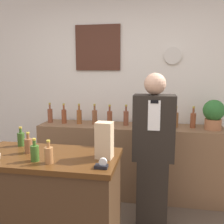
# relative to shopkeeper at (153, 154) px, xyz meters

# --- Properties ---
(back_wall) EXTENTS (5.20, 0.09, 2.70)m
(back_wall) POSITION_rel_shopkeeper_xyz_m (-0.42, 0.94, 0.57)
(back_wall) COLOR silver
(back_wall) RESTS_ON ground_plane
(back_shelf) EXTENTS (2.29, 0.46, 0.92)m
(back_shelf) POSITION_rel_shopkeeper_xyz_m (-0.31, 0.65, -0.33)
(back_shelf) COLOR brown
(back_shelf) RESTS_ON ground_plane
(display_counter) EXTENTS (1.14, 0.58, 0.95)m
(display_counter) POSITION_rel_shopkeeper_xyz_m (-0.83, -0.64, -0.32)
(display_counter) COLOR #422B19
(display_counter) RESTS_ON ground_plane
(shopkeeper) EXTENTS (0.40, 0.25, 1.58)m
(shopkeeper) POSITION_rel_shopkeeper_xyz_m (0.00, 0.00, 0.00)
(shopkeeper) COLOR black
(shopkeeper) RESTS_ON ground_plane
(potted_plant) EXTENTS (0.25, 0.25, 0.35)m
(potted_plant) POSITION_rel_shopkeeper_xyz_m (0.68, 0.62, 0.32)
(potted_plant) COLOR #B27047
(potted_plant) RESTS_ON back_shelf
(paper_bag) EXTENTS (0.13, 0.11, 0.28)m
(paper_bag) POSITION_rel_shopkeeper_xyz_m (-0.36, -0.62, 0.30)
(paper_bag) COLOR tan
(paper_bag) RESTS_ON display_counter
(tape_dispenser) EXTENTS (0.09, 0.06, 0.07)m
(tape_dispenser) POSITION_rel_shopkeeper_xyz_m (-0.34, -0.82, 0.18)
(tape_dispenser) COLOR black
(tape_dispenser) RESTS_ON display_counter
(counter_bottle_1) EXTENTS (0.06, 0.06, 0.17)m
(counter_bottle_1) POSITION_rel_shopkeeper_xyz_m (-1.15, -0.45, 0.22)
(counter_bottle_1) COLOR #345822
(counter_bottle_1) RESTS_ON display_counter
(counter_bottle_2) EXTENTS (0.06, 0.06, 0.17)m
(counter_bottle_2) POSITION_rel_shopkeeper_xyz_m (-0.99, -0.61, 0.22)
(counter_bottle_2) COLOR brown
(counter_bottle_2) RESTS_ON display_counter
(counter_bottle_3) EXTENTS (0.06, 0.06, 0.17)m
(counter_bottle_3) POSITION_rel_shopkeeper_xyz_m (-0.85, -0.77, 0.22)
(counter_bottle_3) COLOR #365B1F
(counter_bottle_3) RESTS_ON display_counter
(counter_bottle_4) EXTENTS (0.06, 0.06, 0.17)m
(counter_bottle_4) POSITION_rel_shopkeeper_xyz_m (-0.73, -0.80, 0.22)
(counter_bottle_4) COLOR #A06A3C
(counter_bottle_4) RESTS_ON display_counter
(shelf_bottle_0) EXTENTS (0.06, 0.06, 0.26)m
(shelf_bottle_0) POSITION_rel_shopkeeper_xyz_m (-1.37, 0.67, 0.23)
(shelf_bottle_0) COLOR brown
(shelf_bottle_0) RESTS_ON back_shelf
(shelf_bottle_1) EXTENTS (0.06, 0.06, 0.26)m
(shelf_bottle_1) POSITION_rel_shopkeeper_xyz_m (-1.17, 0.64, 0.23)
(shelf_bottle_1) COLOR brown
(shelf_bottle_1) RESTS_ON back_shelf
(shelf_bottle_2) EXTENTS (0.06, 0.06, 0.26)m
(shelf_bottle_2) POSITION_rel_shopkeeper_xyz_m (-0.96, 0.65, 0.23)
(shelf_bottle_2) COLOR brown
(shelf_bottle_2) RESTS_ON back_shelf
(shelf_bottle_3) EXTENTS (0.06, 0.06, 0.26)m
(shelf_bottle_3) POSITION_rel_shopkeeper_xyz_m (-0.76, 0.67, 0.23)
(shelf_bottle_3) COLOR brown
(shelf_bottle_3) RESTS_ON back_shelf
(shelf_bottle_4) EXTENTS (0.06, 0.06, 0.26)m
(shelf_bottle_4) POSITION_rel_shopkeeper_xyz_m (-0.56, 0.63, 0.23)
(shelf_bottle_4) COLOR brown
(shelf_bottle_4) RESTS_ON back_shelf
(shelf_bottle_5) EXTENTS (0.06, 0.06, 0.26)m
(shelf_bottle_5) POSITION_rel_shopkeeper_xyz_m (-0.35, 0.67, 0.23)
(shelf_bottle_5) COLOR brown
(shelf_bottle_5) RESTS_ON back_shelf
(shelf_bottle_6) EXTENTS (0.06, 0.06, 0.26)m
(shelf_bottle_6) POSITION_rel_shopkeeper_xyz_m (-0.15, 0.67, 0.23)
(shelf_bottle_6) COLOR brown
(shelf_bottle_6) RESTS_ON back_shelf
(shelf_bottle_7) EXTENTS (0.06, 0.06, 0.26)m
(shelf_bottle_7) POSITION_rel_shopkeeper_xyz_m (0.05, 0.66, 0.23)
(shelf_bottle_7) COLOR brown
(shelf_bottle_7) RESTS_ON back_shelf
(shelf_bottle_8) EXTENTS (0.06, 0.06, 0.26)m
(shelf_bottle_8) POSITION_rel_shopkeeper_xyz_m (0.26, 0.67, 0.23)
(shelf_bottle_8) COLOR brown
(shelf_bottle_8) RESTS_ON back_shelf
(shelf_bottle_9) EXTENTS (0.06, 0.06, 0.26)m
(shelf_bottle_9) POSITION_rel_shopkeeper_xyz_m (0.46, 0.67, 0.23)
(shelf_bottle_9) COLOR brown
(shelf_bottle_9) RESTS_ON back_shelf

